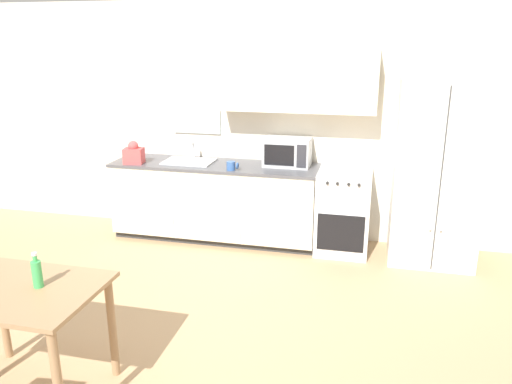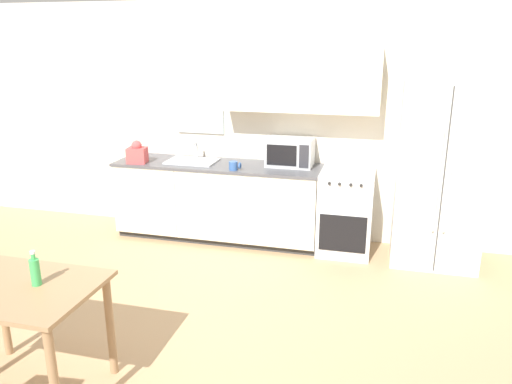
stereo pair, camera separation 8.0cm
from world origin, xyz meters
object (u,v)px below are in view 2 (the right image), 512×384
Objects in this scene: refrigerator at (440,174)px; coffee_mug at (234,166)px; microwave at (290,152)px; dining_table at (19,304)px; oven_range at (346,212)px; drink_bottle at (35,271)px.

refrigerator is 2.15m from coffee_mug.
dining_table is at bearing -111.21° from microwave.
refrigerator reaches higher than oven_range.
coffee_mug is 0.13× the size of dining_table.
oven_range is 3.89× the size of drink_bottle.
coffee_mug is at bearing 79.14° from drink_bottle.
oven_range is 3.36m from drink_bottle.
coffee_mug is 2.76m from dining_table.
dining_table is at bearing -157.83° from drink_bottle.
oven_range is 0.48× the size of refrigerator.
drink_bottle reaches higher than coffee_mug.
dining_table is at bearing -122.22° from oven_range.
oven_range is 1.77× the size of microwave.
microwave is 3.16m from drink_bottle.
microwave reaches higher than coffee_mug.
oven_range is at bearing 57.78° from dining_table.
oven_range reaches higher than dining_table.
oven_range is 1.05m from refrigerator.
refrigerator reaches higher than dining_table.
oven_range is 1.33m from coffee_mug.
coffee_mug is at bearing -148.09° from microwave.
coffee_mug is 2.68m from drink_bottle.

